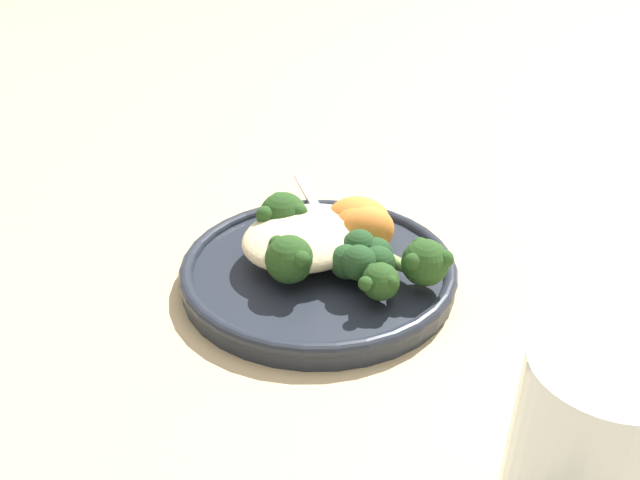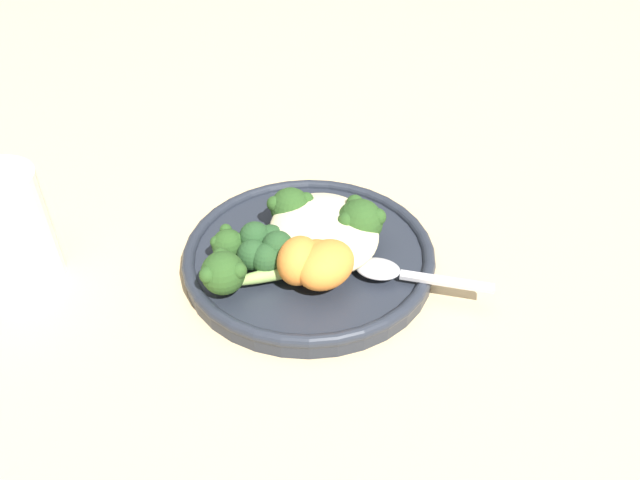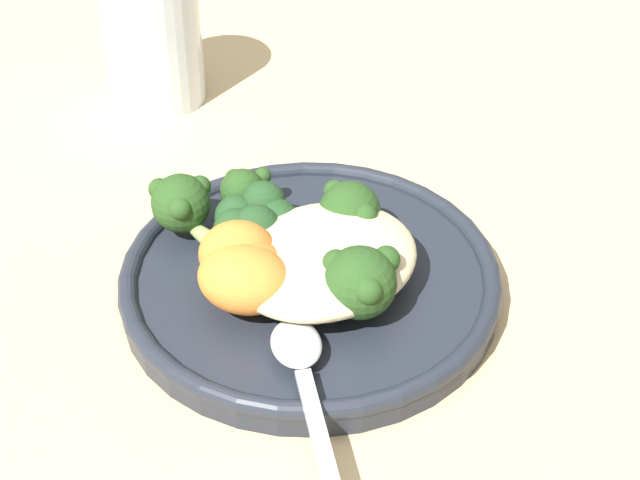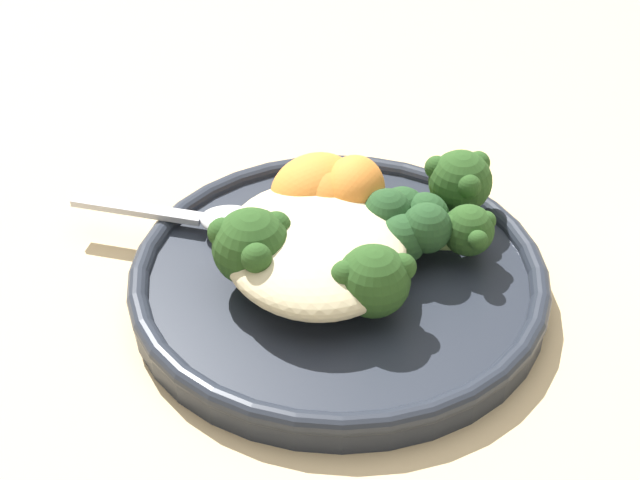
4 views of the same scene
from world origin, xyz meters
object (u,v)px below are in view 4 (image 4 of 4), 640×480
Objects in this scene: broccoli_stalk_3 at (445,187)px; sweet_potato_chunk_2 at (314,189)px; broccoli_stalk_1 at (362,264)px; kale_tuft at (408,220)px; sweet_potato_chunk_1 at (323,195)px; quinoa_mound at (314,247)px; broccoli_stalk_0 at (260,247)px; sweet_potato_chunk_0 at (346,192)px; spoon at (212,218)px; broccoli_stalk_2 at (441,233)px; plate at (337,277)px.

broccoli_stalk_3 is 0.08m from sweet_potato_chunk_2.
broccoli_stalk_1 reaches higher than kale_tuft.
sweet_potato_chunk_1 is at bearing 171.71° from broccoli_stalk_3.
quinoa_mound is at bearing -160.21° from broccoli_stalk_3.
broccoli_stalk_0 reaches higher than quinoa_mound.
sweet_potato_chunk_1 is at bearing 75.74° from sweet_potato_chunk_0.
spoon is at bearing 81.54° from sweet_potato_chunk_1.
sweet_potato_chunk_2 is at bearing 167.85° from broccoli_stalk_3.
spoon is at bearing -104.56° from broccoli_stalk_0.
sweet_potato_chunk_2 is (0.05, -0.04, -0.00)m from broccoli_stalk_0.
quinoa_mound is at bearing -149.23° from broccoli_stalk_2.
broccoli_stalk_3 reaches higher than quinoa_mound.
quinoa_mound is 0.05m from sweet_potato_chunk_0.
broccoli_stalk_0 is (0.00, 0.03, 0.00)m from quinoa_mound.
broccoli_stalk_3 is at bearing -160.22° from spoon.
spoon is (0.05, 0.05, -0.01)m from quinoa_mound.
quinoa_mound is 2.53× the size of sweet_potato_chunk_1.
kale_tuft is at bearing -175.07° from spoon.
plate is 0.04m from broccoli_stalk_1.
sweet_potato_chunk_1 is (0.04, 0.00, 0.03)m from plate.
broccoli_stalk_2 is (0.02, -0.05, -0.00)m from broccoli_stalk_1.
broccoli_stalk_1 is 1.25× the size of broccoli_stalk_2.
broccoli_stalk_2 is at bearing -87.68° from quinoa_mound.
kale_tuft is (0.01, -0.04, 0.03)m from plate.
broccoli_stalk_2 is (0.00, -0.10, -0.01)m from broccoli_stalk_0.
sweet_potato_chunk_0 is at bearing 169.49° from broccoli_stalk_2.
sweet_potato_chunk_2 is at bearing 35.91° from sweet_potato_chunk_1.
plate is at bearing -158.18° from broccoli_stalk_3.
broccoli_stalk_1 reaches higher than quinoa_mound.
plate is 0.09m from broccoli_stalk_3.
broccoli_stalk_1 is 0.07m from sweet_potato_chunk_2.
broccoli_stalk_0 is 0.91× the size of broccoli_stalk_2.
spoon is (0.05, 0.06, 0.01)m from plate.
sweet_potato_chunk_0 is 0.91× the size of kale_tuft.
broccoli_stalk_2 is (-0.00, -0.06, 0.02)m from plate.
kale_tuft is at bearing -143.26° from broccoli_stalk_3.
broccoli_stalk_1 is 0.05m from kale_tuft.
kale_tuft is (-0.04, -0.05, -0.00)m from sweet_potato_chunk_2.
sweet_potato_chunk_2 is (0.07, 0.01, 0.00)m from broccoli_stalk_1.
quinoa_mound is at bearing -138.46° from broccoli_stalk_1.
plate is 0.08m from spoon.
sweet_potato_chunk_1 is (0.04, -0.04, -0.00)m from broccoli_stalk_0.
sweet_potato_chunk_0 is at bearing 179.74° from broccoli_stalk_0.
broccoli_stalk_1 is at bearing -172.54° from sweet_potato_chunk_1.
sweet_potato_chunk_0 is 0.01m from sweet_potato_chunk_1.
sweet_potato_chunk_2 reaches higher than quinoa_mound.
kale_tuft is 0.43× the size of spoon.
plate is at bearing -76.46° from quinoa_mound.
broccoli_stalk_3 is at bearing -90.66° from sweet_potato_chunk_0.
sweet_potato_chunk_1 is at bearing 0.50° from plate.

